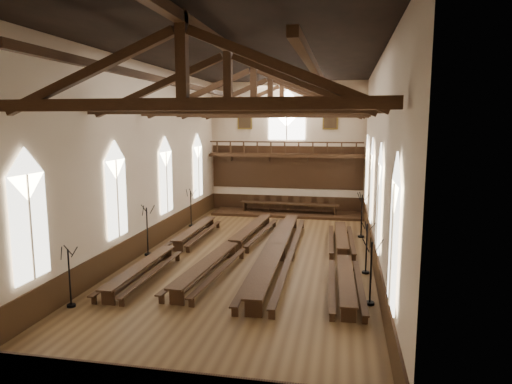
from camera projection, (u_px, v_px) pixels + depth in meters
ground at (254, 258)px, 23.47m from camera, size 26.00×26.00×0.00m
room_walls at (254, 132)px, 22.50m from camera, size 26.00×26.00×26.00m
wainscot_band at (254, 247)px, 23.38m from camera, size 12.00×26.00×1.20m
side_windows at (254, 186)px, 22.91m from camera, size 11.85×19.80×4.50m
end_window at (287, 118)px, 34.90m from camera, size 2.80×0.12×3.80m
minstrels_gallery at (286, 162)px, 35.16m from camera, size 11.80×1.24×3.70m
portraits at (287, 120)px, 34.91m from camera, size 7.75×0.09×1.45m
roof_trusses at (254, 95)px, 22.23m from camera, size 11.70×25.70×2.80m
refectory_row_a at (172, 247)px, 23.73m from camera, size 1.41×13.83×0.69m
refectory_row_b at (233, 245)px, 23.87m from camera, size 2.04×14.50×0.75m
refectory_row_c at (278, 248)px, 23.15m from camera, size 1.79×14.99×0.81m
refectory_row_d at (343, 255)px, 22.22m from camera, size 1.59×13.76×0.68m
dais at (289, 213)px, 34.44m from camera, size 11.40×2.79×0.19m
high_table at (289, 205)px, 34.34m from camera, size 7.49×1.25×0.70m
high_chairs at (290, 203)px, 35.05m from camera, size 6.82×0.53×1.09m
candelabrum_left_near at (70, 289)px, 17.14m from camera, size 0.65×0.73×2.37m
candelabrum_left_mid at (148, 240)px, 23.82m from camera, size 0.80×0.79×2.69m
candelabrum_left_far at (191, 215)px, 30.51m from camera, size 0.74×0.77×2.54m
candelabrum_right_near at (370, 285)px, 17.34m from camera, size 0.79×0.74×2.61m
candelabrum_right_mid at (366, 258)px, 20.95m from camera, size 0.73×0.74×2.48m
candelabrum_right_far at (361, 224)px, 27.54m from camera, size 0.79×0.84×2.77m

